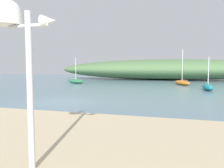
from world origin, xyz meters
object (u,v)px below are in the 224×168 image
object	(u,v)px
mast_structure	(15,29)
sailboat_outer_mooring	(208,87)
sailboat_inner_mooring	(182,82)
sailboat_east_reach	(76,81)

from	to	relation	value
mast_structure	sailboat_outer_mooring	world-z (taller)	mast_structure
mast_structure	sailboat_inner_mooring	world-z (taller)	sailboat_inner_mooring
mast_structure	sailboat_east_reach	world-z (taller)	sailboat_east_reach
mast_structure	sailboat_outer_mooring	size ratio (longest dim) A/B	0.97
sailboat_outer_mooring	sailboat_east_reach	world-z (taller)	sailboat_east_reach
sailboat_outer_mooring	sailboat_east_reach	bearing A→B (deg)	160.80
mast_structure	sailboat_east_reach	bearing A→B (deg)	113.33
sailboat_outer_mooring	sailboat_inner_mooring	bearing A→B (deg)	107.32
sailboat_east_reach	sailboat_inner_mooring	bearing A→B (deg)	3.03
sailboat_inner_mooring	sailboat_east_reach	size ratio (longest dim) A/B	1.23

